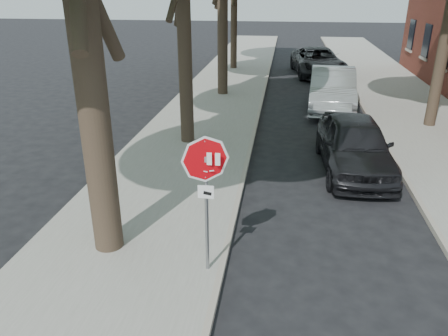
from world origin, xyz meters
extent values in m
plane|color=black|center=(0.00, 0.00, 0.00)|extent=(120.00, 120.00, 0.00)
cube|color=gray|center=(-2.50, 12.00, 0.06)|extent=(4.00, 55.00, 0.12)
cube|color=gray|center=(6.00, 12.00, 0.06)|extent=(4.00, 55.00, 0.12)
cube|color=#9E9384|center=(-0.45, 12.00, 0.07)|extent=(0.12, 55.00, 0.13)
cube|color=#9E9384|center=(3.95, 12.00, 0.07)|extent=(0.12, 55.00, 0.13)
cylinder|color=gray|center=(-0.70, 0.00, 1.42)|extent=(0.06, 0.06, 2.60)
cube|color=#99999E|center=(-0.70, -0.03, 2.32)|extent=(0.05, 0.06, 0.10)
cylinder|color=#99999E|center=(-0.70, -0.03, 2.32)|extent=(0.76, 0.32, 0.82)
cylinder|color=white|center=(-0.70, -0.05, 2.32)|extent=(0.76, 0.32, 0.82)
cylinder|color=red|center=(-0.70, -0.05, 2.32)|extent=(0.68, 0.29, 0.74)
cube|color=white|center=(-0.91, -0.06, 2.34)|extent=(0.08, 0.00, 0.22)
cube|color=white|center=(-0.77, -0.06, 2.34)|extent=(0.08, 0.00, 0.22)
cube|color=white|center=(-0.63, -0.06, 2.34)|extent=(0.08, 0.00, 0.22)
cube|color=white|center=(-0.49, -0.06, 2.34)|extent=(0.08, 0.00, 0.22)
cube|color=silver|center=(-0.81, -0.07, 2.13)|extent=(0.08, 0.00, 0.03)
cube|color=silver|center=(-0.70, -0.07, 2.11)|extent=(0.08, 0.00, 0.03)
cube|color=silver|center=(-0.59, -0.07, 2.13)|extent=(0.08, 0.00, 0.03)
cube|color=white|center=(-0.70, -0.04, 1.72)|extent=(0.28, 0.02, 0.24)
cube|color=black|center=(-0.67, -0.05, 1.70)|extent=(0.15, 0.00, 0.08)
imported|color=black|center=(2.60, 5.45, 0.78)|extent=(2.04, 4.66, 1.56)
imported|color=#A3A8AB|center=(2.56, 12.20, 0.86)|extent=(2.18, 5.33, 1.72)
imported|color=black|center=(2.41, 19.81, 0.79)|extent=(3.27, 5.93, 1.57)
camera|label=1|loc=(0.53, -6.63, 4.99)|focal=35.00mm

